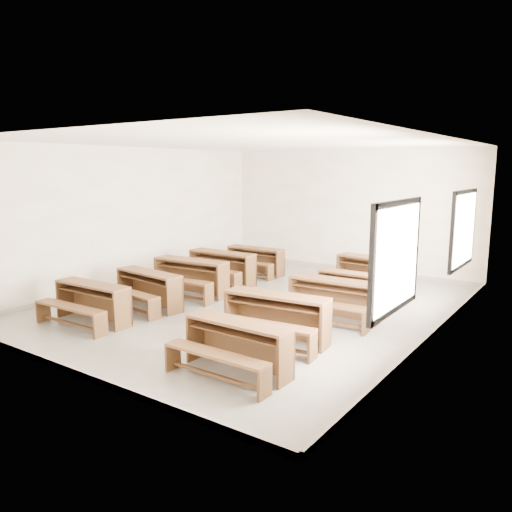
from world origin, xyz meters
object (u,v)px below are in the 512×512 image
Objects in this scene: desk_set_8 at (353,286)px; desk_set_1 at (147,287)px; desk_set_3 at (221,265)px; desk_set_7 at (332,297)px; desk_set_6 at (275,315)px; desk_set_0 at (90,300)px; desk_set_9 at (373,272)px; desk_set_2 at (189,275)px; desk_set_4 at (254,259)px; desk_set_5 at (236,343)px.

desk_set_1 is at bearing -142.76° from desk_set_8.
desk_set_3 reaches higher than desk_set_7.
desk_set_0 is at bearing -168.37° from desk_set_6.
desk_set_9 reaches higher than desk_set_3.
desk_set_7 reaches higher than desk_set_0.
desk_set_7 is at bearing -78.97° from desk_set_9.
desk_set_2 is 2.56m from desk_set_4.
desk_set_3 is at bearing 131.53° from desk_set_5.
desk_set_0 is at bearing 175.97° from desk_set_5.
desk_set_9 is (-0.20, 5.27, 0.04)m from desk_set_5.
desk_set_2 is at bearing -85.65° from desk_set_3.
desk_set_1 is at bearing -88.29° from desk_set_3.
desk_set_5 is at bearing -81.45° from desk_set_9.
desk_set_0 is at bearing -90.81° from desk_set_3.
desk_set_9 reaches higher than desk_set_8.
desk_set_5 is 5.28m from desk_set_9.
desk_set_6 is at bearing -29.33° from desk_set_2.
desk_set_8 is 1.26m from desk_set_9.
desk_set_7 reaches higher than desk_set_5.
desk_set_8 is at bearing 43.90° from desk_set_1.
desk_set_2 is at bearing 149.12° from desk_set_6.
desk_set_4 is 1.00× the size of desk_set_5.
desk_set_7 is at bearing 90.41° from desk_set_5.
desk_set_4 is 0.92× the size of desk_set_7.
desk_set_4 is (0.03, 1.35, -0.04)m from desk_set_3.
desk_set_0 is 1.25m from desk_set_1.
desk_set_2 is at bearing -158.93° from desk_set_8.
desk_set_8 is (3.32, 3.76, -0.03)m from desk_set_0.
desk_set_7 is (3.43, 2.62, 0.02)m from desk_set_0.
desk_set_1 is at bearing -123.41° from desk_set_9.
desk_set_7 is 1.14m from desk_set_8.
desk_set_4 is 0.87× the size of desk_set_6.
desk_set_1 is at bearing -94.68° from desk_set_2.
desk_set_4 is 1.07× the size of desk_set_8.
desk_set_6 is 2.71m from desk_set_8.
desk_set_2 reaches higher than desk_set_4.
desk_set_5 is at bearing -18.31° from desk_set_1.
desk_set_2 reaches higher than desk_set_1.
desk_set_1 is 2.44m from desk_set_3.
desk_set_2 is 0.99× the size of desk_set_9.
desk_set_2 is 1.22m from desk_set_3.
desk_set_4 is at bearing 97.37° from desk_set_1.
desk_set_0 is 3.45m from desk_set_5.
desk_set_5 is at bearing -6.11° from desk_set_0.
desk_set_0 is 3.39m from desk_set_6.
desk_set_2 is at bearing 179.89° from desk_set_7.
desk_set_9 is at bearing 34.20° from desk_set_2.
desk_set_8 is (-0.12, 4.02, -0.03)m from desk_set_5.
desk_set_9 is (3.24, 5.01, 0.04)m from desk_set_0.
desk_set_9 is (-0.19, 2.39, 0.02)m from desk_set_7.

